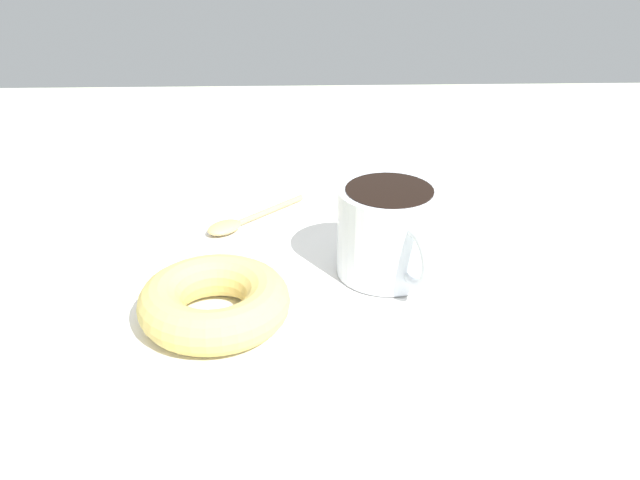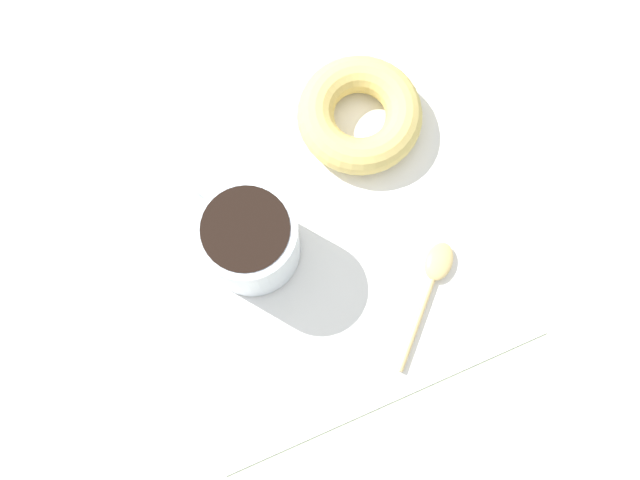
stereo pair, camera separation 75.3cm
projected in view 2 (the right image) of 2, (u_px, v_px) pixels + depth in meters
ground_plane at (291, 237)px, 65.17cm from camera, size 120.00×120.00×2.00cm
napkin at (320, 246)px, 63.80cm from camera, size 30.72×30.72×0.30cm
coffee_cup at (247, 237)px, 59.77cm from camera, size 8.39×11.09×7.63cm
donut at (360, 115)px, 64.84cm from camera, size 11.47×11.47×3.37cm
spoon at (433, 277)px, 62.55cm from camera, size 9.68×9.42×0.90cm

